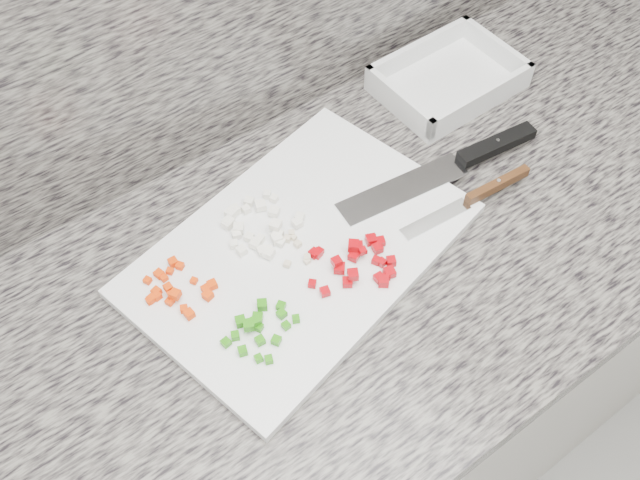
# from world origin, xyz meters

# --- Properties ---
(cabinet) EXTENTS (3.92, 0.62, 0.86)m
(cabinet) POSITION_xyz_m (0.00, 1.44, 0.43)
(cabinet) COLOR beige
(cabinet) RESTS_ON ground
(countertop) EXTENTS (3.96, 0.64, 0.04)m
(countertop) POSITION_xyz_m (0.00, 1.44, 0.88)
(countertop) COLOR #68645B
(countertop) RESTS_ON cabinet
(cutting_board) EXTENTS (0.52, 0.41, 0.02)m
(cutting_board) POSITION_xyz_m (0.03, 1.49, 0.91)
(cutting_board) COLOR white
(cutting_board) RESTS_ON countertop
(carrot_pile) EXTENTS (0.09, 0.10, 0.02)m
(carrot_pile) POSITION_xyz_m (-0.14, 1.52, 0.92)
(carrot_pile) COLOR #DF3804
(carrot_pile) RESTS_ON cutting_board
(onion_pile) EXTENTS (0.12, 0.11, 0.02)m
(onion_pile) POSITION_xyz_m (0.00, 1.55, 0.92)
(onion_pile) COLOR white
(onion_pile) RESTS_ON cutting_board
(green_pepper_pile) EXTENTS (0.10, 0.09, 0.02)m
(green_pepper_pile) POSITION_xyz_m (-0.09, 1.41, 0.92)
(green_pepper_pile) COLOR #247E0B
(green_pepper_pile) RESTS_ON cutting_board
(red_pepper_pile) EXTENTS (0.13, 0.11, 0.02)m
(red_pepper_pile) POSITION_xyz_m (0.08, 1.41, 0.92)
(red_pepper_pile) COLOR #A40209
(red_pepper_pile) RESTS_ON cutting_board
(garlic_pile) EXTENTS (0.05, 0.06, 0.01)m
(garlic_pile) POSITION_xyz_m (0.03, 1.49, 0.92)
(garlic_pile) COLOR beige
(garlic_pile) RESTS_ON cutting_board
(chef_knife) EXTENTS (0.35, 0.08, 0.02)m
(chef_knife) POSITION_xyz_m (0.33, 1.47, 0.92)
(chef_knife) COLOR silver
(chef_knife) RESTS_ON cutting_board
(paring_knife) EXTENTS (0.23, 0.04, 0.02)m
(paring_knife) POSITION_xyz_m (0.30, 1.40, 0.92)
(paring_knife) COLOR silver
(paring_knife) RESTS_ON cutting_board
(tray) EXTENTS (0.23, 0.17, 0.05)m
(tray) POSITION_xyz_m (0.43, 1.62, 0.92)
(tray) COLOR silver
(tray) RESTS_ON countertop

